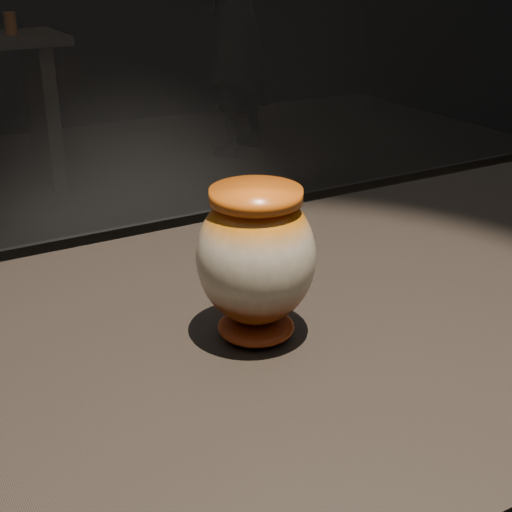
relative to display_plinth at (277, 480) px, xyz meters
The scene contains 4 objects.
display_plinth is the anchor object (origin of this frame).
main_vase 0.38m from the display_plinth, 165.10° to the right, with size 0.16×0.16×0.20m.
back_vase_right 3.63m from the display_plinth, 83.38° to the left, with size 0.06×0.06×0.12m, color #9A3E16.
visitor 4.17m from the display_plinth, 62.70° to the left, with size 0.65×0.42×1.77m, color black.
Camera 1 is at (-0.45, -0.72, 1.38)m, focal length 50.00 mm.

